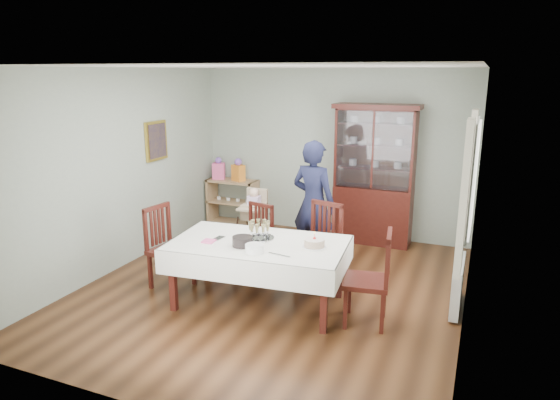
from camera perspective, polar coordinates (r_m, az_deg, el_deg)
The scene contains 25 objects.
floor at distance 6.37m, azimuth -0.85°, elevation -10.10°, with size 5.00×5.00×0.00m, color #593319.
room_shell at distance 6.35m, azimuth 1.00°, elevation 5.94°, with size 5.00×5.00×5.00m.
dining_table at distance 5.84m, azimuth -2.44°, elevation -8.32°, with size 2.10×1.33×0.76m.
china_cabinet at distance 7.88m, azimuth 10.73°, elevation 3.07°, with size 1.30×0.48×2.18m.
sideboard at distance 8.89m, azimuth -5.41°, elevation -0.21°, with size 0.90×0.38×0.80m.
picture_frame at distance 7.67m, azimuth -13.97°, elevation 6.59°, with size 0.04×0.48×0.58m, color gold.
window at distance 5.72m, azimuth 21.27°, elevation 2.42°, with size 0.04×1.02×1.22m, color white.
curtain_left at distance 5.14m, azimuth 20.29°, elevation 0.07°, with size 0.07×0.30×1.55m, color silver.
curtain_right at distance 6.35m, azimuth 20.83°, elevation 2.65°, with size 0.07×0.30×1.55m, color silver.
radiator at distance 6.09m, azimuth 19.62°, elevation -9.11°, with size 0.10×0.80×0.55m, color white.
chair_far_left at distance 6.76m, azimuth -3.01°, elevation -6.07°, with size 0.50×0.50×0.93m.
chair_far_right at distance 6.37m, azimuth 4.38°, elevation -7.06°, with size 0.57×0.57×1.05m.
chair_end_left at distance 6.48m, azimuth -12.40°, elevation -7.06°, with size 0.53×0.53×1.03m.
chair_end_right at distance 5.52m, azimuth 9.98°, elevation -10.81°, with size 0.53×0.53×1.04m.
woman at distance 6.88m, azimuth 3.84°, elevation -0.42°, with size 0.64×0.42×1.76m, color #161831.
high_chair at distance 7.47m, azimuth -2.94°, elevation -3.14°, with size 0.45×0.45×0.99m.
champagne_tray at distance 5.80m, azimuth -2.38°, elevation -3.81°, with size 0.35×0.35×0.21m.
birthday_cake at distance 5.54m, azimuth 3.95°, elevation -4.95°, with size 0.26×0.26×0.18m.
plate_stack_dark at distance 5.58m, azimuth -4.32°, elevation -4.74°, with size 0.23×0.23×0.11m, color black.
plate_stack_white at distance 5.39m, azimuth -2.93°, elevation -5.55°, with size 0.21×0.21×0.09m, color white.
napkin_stack at distance 5.77m, azimuth -8.16°, elevation -4.68°, with size 0.13×0.13×0.02m, color #F85B9C.
cutlery at distance 5.89m, azimuth -7.30°, elevation -4.27°, with size 0.11×0.16×0.01m, color silver, non-canonical shape.
cake_knife at distance 5.31m, azimuth -0.06°, elevation -6.28°, with size 0.27×0.02×0.01m, color silver.
gift_bag_pink at distance 8.87m, azimuth -7.03°, elevation 3.50°, with size 0.24×0.19×0.39m.
gift_bag_orange at distance 8.69m, azimuth -4.79°, elevation 3.35°, with size 0.26×0.23×0.40m.
Camera 1 is at (2.30, -5.31, 2.65)m, focal length 32.00 mm.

